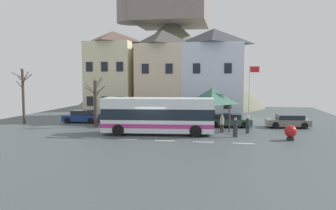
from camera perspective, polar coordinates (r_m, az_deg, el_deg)
ground_plane at (r=28.03m, az=-2.81°, el=-5.37°), size 40.00×60.00×0.07m
townhouse_00 at (r=41.26m, az=-9.46°, el=5.25°), size 5.51×5.97×10.56m
townhouse_01 at (r=39.60m, az=-0.99°, el=5.32°), size 5.42×5.98×10.55m
townhouse_02 at (r=39.19m, az=7.89°, el=5.32°), size 6.73×6.63×10.60m
hilltop_castle at (r=58.68m, az=0.50°, el=8.18°), size 32.62×32.62×23.54m
transit_bus at (r=28.40m, az=-1.74°, el=-1.93°), size 9.78×3.42×3.15m
bus_shelter at (r=31.69m, az=7.68°, el=1.54°), size 3.60×3.60×3.91m
parked_car_00 at (r=34.95m, az=-7.21°, el=-2.25°), size 4.23×2.27×1.30m
parked_car_01 at (r=37.18m, az=-14.67°, el=-1.93°), size 4.02×2.17×1.34m
parked_car_02 at (r=34.42m, az=20.15°, el=-2.65°), size 4.24×2.16×1.27m
parked_car_03 at (r=33.54m, az=10.49°, el=-2.60°), size 4.47×2.14×1.29m
pedestrian_00 at (r=27.68m, az=11.60°, el=-3.83°), size 0.37×0.28×1.61m
pedestrian_01 at (r=29.77m, az=13.64°, el=-3.20°), size 0.30×0.29×1.52m
pedestrian_02 at (r=29.78m, az=9.36°, el=-3.07°), size 0.35×0.35×1.57m
public_bench at (r=34.24m, az=8.36°, el=-2.71°), size 1.64×0.48×0.87m
flagpole at (r=32.73m, az=14.09°, el=2.28°), size 0.95×0.10×6.05m
harbour_buoy at (r=27.48m, az=20.51°, el=-4.40°), size 0.94×0.94×1.19m
bare_tree_00 at (r=37.83m, az=-23.83°, el=1.70°), size 2.08×1.73×5.86m
bare_tree_01 at (r=33.52m, az=-12.46°, el=0.46°), size 2.06×1.89×4.98m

